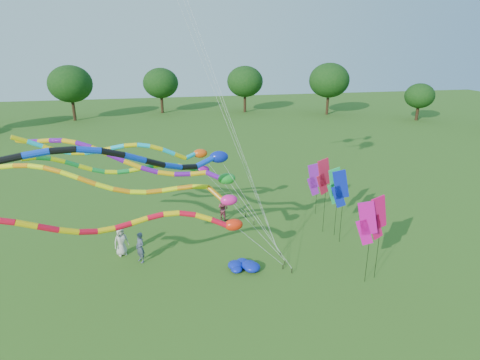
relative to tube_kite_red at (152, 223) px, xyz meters
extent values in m
plane|color=#255717|center=(4.71, -1.80, -3.89)|extent=(160.00, 160.00, 0.00)
cylinder|color=#382314|center=(43.16, 40.71, -2.44)|extent=(0.50, 0.50, 2.91)
ellipsoid|color=#10370F|center=(43.16, 40.71, 1.36)|extent=(6.13, 6.13, 5.21)
cylinder|color=#382314|center=(29.13, 45.85, -2.55)|extent=(0.50, 0.50, 2.68)
ellipsoid|color=#10370F|center=(29.13, 45.85, 0.95)|extent=(5.65, 5.65, 4.80)
cylinder|color=#382314|center=(17.03, 55.49, -2.43)|extent=(0.50, 0.50, 2.92)
ellipsoid|color=#10370F|center=(17.03, 55.49, 1.38)|extent=(6.16, 6.16, 5.23)
cylinder|color=#382314|center=(2.03, 51.77, -2.34)|extent=(0.50, 0.50, 3.11)
ellipsoid|color=#10370F|center=(2.03, 51.77, 1.72)|extent=(6.56, 6.56, 5.57)
cylinder|color=#382314|center=(-12.30, 50.98, -2.46)|extent=(0.50, 0.50, 2.85)
ellipsoid|color=#10370F|center=(-12.30, 50.98, 1.26)|extent=(6.02, 6.02, 5.12)
cylinder|color=black|center=(7.05, 0.73, -3.74)|extent=(0.05, 0.05, 0.30)
cylinder|color=silver|center=(5.59, 0.57, -2.14)|extent=(0.02, 0.02, 4.14)
ellipsoid|color=#F8290D|center=(4.14, 0.41, -0.68)|extent=(0.99, 0.63, 0.63)
cylinder|color=red|center=(3.39, 0.42, -0.48)|extent=(0.29, 0.29, 0.90)
cylinder|color=yellow|center=(2.58, 0.51, -0.14)|extent=(0.29, 0.29, 0.86)
cylinder|color=red|center=(1.78, 0.57, 0.09)|extent=(0.29, 0.29, 0.82)
cylinder|color=yellow|center=(0.98, 0.58, 0.17)|extent=(0.29, 0.29, 0.79)
cylinder|color=red|center=(0.19, 0.52, 0.13)|extent=(0.29, 0.29, 0.80)
cylinder|color=yellow|center=(-0.59, 0.39, 0.02)|extent=(0.29, 0.29, 0.81)
cylinder|color=red|center=(-1.37, 0.19, -0.09)|extent=(0.29, 0.29, 0.81)
cylinder|color=yellow|center=(-2.14, -0.05, -0.11)|extent=(0.29, 0.29, 0.81)
cylinder|color=red|center=(-2.91, -0.32, 0.00)|extent=(0.29, 0.29, 0.84)
cylinder|color=yellow|center=(-3.67, -0.60, 0.24)|extent=(0.29, 0.29, 0.87)
cylinder|color=red|center=(-4.44, -0.86, 0.59)|extent=(0.29, 0.29, 0.89)
cylinder|color=yellow|center=(-5.21, -1.08, 0.95)|extent=(0.29, 0.29, 0.87)
cylinder|color=red|center=(-5.99, -1.24, 1.25)|extent=(0.29, 0.29, 0.83)
cylinder|color=black|center=(7.29, 1.13, -3.74)|extent=(0.05, 0.05, 0.30)
cylinder|color=silver|center=(5.73, 1.51, -1.74)|extent=(0.02, 0.02, 4.93)
ellipsoid|color=#FF1C91|center=(4.17, 1.89, 0.13)|extent=(0.95, 0.61, 0.61)
cylinder|color=orange|center=(3.48, 2.33, 0.42)|extent=(0.28, 0.28, 1.15)
cylinder|color=#E6F00C|center=(2.71, 2.79, 0.70)|extent=(0.28, 0.28, 0.85)
cylinder|color=orange|center=(1.88, 2.99, 0.65)|extent=(0.28, 0.28, 0.86)
cylinder|color=#E6F00C|center=(1.03, 3.11, 0.55)|extent=(0.28, 0.28, 0.87)
cylinder|color=orange|center=(0.17, 3.19, 0.47)|extent=(0.28, 0.28, 0.87)
cylinder|color=#E6F00C|center=(-0.70, 3.22, 0.49)|extent=(0.28, 0.28, 0.88)
cylinder|color=orange|center=(-1.57, 3.23, 0.64)|extent=(0.28, 0.28, 0.91)
cylinder|color=#E6F00C|center=(-2.45, 3.25, 0.93)|extent=(0.28, 0.28, 0.94)
cylinder|color=orange|center=(-3.31, 3.30, 1.30)|extent=(0.28, 0.28, 0.95)
cylinder|color=#E6F00C|center=(-4.17, 3.40, 1.67)|extent=(0.28, 0.28, 0.93)
cylinder|color=orange|center=(-5.01, 3.56, 1.96)|extent=(0.28, 0.28, 0.89)
cylinder|color=#E6F00C|center=(-5.83, 3.79, 2.12)|extent=(0.28, 0.28, 0.86)
cylinder|color=orange|center=(-6.64, 4.08, 2.13)|extent=(0.28, 0.28, 0.86)
cylinder|color=#E6F00C|center=(-7.43, 4.43, 2.04)|extent=(0.28, 0.28, 0.88)
cylinder|color=black|center=(7.41, 0.23, -3.74)|extent=(0.05, 0.05, 0.30)
cylinder|color=silver|center=(5.71, 0.94, -1.07)|extent=(0.02, 0.02, 6.26)
ellipsoid|color=#1B9625|center=(4.02, 1.65, 1.46)|extent=(0.94, 0.61, 0.61)
cylinder|color=#600D97|center=(3.38, 2.16, 1.53)|extent=(0.27, 0.27, 0.99)
cylinder|color=#DB9D0B|center=(2.63, 2.64, 1.55)|extent=(0.27, 0.27, 0.89)
cylinder|color=#600D97|center=(1.77, 2.83, 1.49)|extent=(0.27, 0.27, 0.89)
cylinder|color=#DB9D0B|center=(0.89, 3.00, 1.55)|extent=(0.27, 0.27, 0.90)
cylinder|color=#600D97|center=(0.01, 3.16, 1.75)|extent=(0.27, 0.27, 0.93)
cylinder|color=#DB9D0B|center=(-0.87, 3.33, 2.06)|extent=(0.27, 0.27, 0.96)
cylinder|color=#600D97|center=(-1.72, 3.54, 2.45)|extent=(0.27, 0.27, 0.96)
cylinder|color=#DB9D0B|center=(-2.56, 3.81, 2.81)|extent=(0.27, 0.27, 0.94)
cylinder|color=#600D97|center=(-3.37, 4.14, 3.08)|extent=(0.27, 0.27, 0.90)
cylinder|color=#DB9D0B|center=(-4.15, 4.53, 3.21)|extent=(0.27, 0.27, 0.88)
cylinder|color=#600D97|center=(-4.91, 4.98, 3.21)|extent=(0.27, 0.27, 0.89)
cylinder|color=#DB9D0B|center=(-5.65, 5.47, 3.11)|extent=(0.27, 0.27, 0.90)
cylinder|color=#600D97|center=(-6.39, 5.98, 2.99)|extent=(0.27, 0.27, 0.90)
cylinder|color=#DB9D0B|center=(-7.12, 6.49, 2.94)|extent=(0.27, 0.27, 0.89)
cylinder|color=black|center=(7.33, 2.14, -3.74)|extent=(0.05, 0.05, 0.30)
cylinder|color=silver|center=(5.38, 1.32, -0.30)|extent=(0.02, 0.02, 7.85)
ellipsoid|color=#0B1FA6|center=(3.44, 0.51, 3.02)|extent=(0.92, 0.59, 0.59)
cylinder|color=blue|center=(2.69, 0.22, 2.87)|extent=(0.27, 0.27, 0.95)
cylinder|color=black|center=(1.89, -0.20, 2.82)|extent=(0.27, 0.27, 0.94)
cylinder|color=blue|center=(1.13, -0.72, 3.05)|extent=(0.27, 0.27, 0.97)
cylinder|color=black|center=(0.36, -1.22, 3.40)|extent=(0.27, 0.27, 0.99)
cylinder|color=blue|center=(-0.43, -1.66, 3.80)|extent=(0.27, 0.27, 0.99)
cylinder|color=black|center=(-1.25, -2.05, 4.16)|extent=(0.27, 0.27, 0.96)
cylinder|color=blue|center=(-2.09, -2.38, 4.41)|extent=(0.27, 0.27, 0.92)
cylinder|color=black|center=(-2.96, -2.64, 4.52)|extent=(0.27, 0.27, 0.91)
cylinder|color=blue|center=(-3.85, -2.86, 4.49)|extent=(0.27, 0.27, 0.92)
cylinder|color=black|center=(-4.75, -3.04, 4.39)|extent=(0.27, 0.27, 0.93)
cylinder|color=black|center=(6.82, 6.73, -3.74)|extent=(0.05, 0.05, 0.30)
cylinder|color=silver|center=(4.97, 6.38, -0.93)|extent=(0.02, 0.02, 6.55)
ellipsoid|color=#E84A0D|center=(3.12, 6.03, 1.74)|extent=(0.89, 0.57, 0.57)
cylinder|color=#0DBDE1|center=(2.46, 5.71, 1.70)|extent=(0.26, 0.26, 0.82)
cylinder|color=yellow|center=(1.81, 5.33, 1.84)|extent=(0.26, 0.26, 0.81)
cylinder|color=#0DBDE1|center=(1.13, 5.12, 2.20)|extent=(0.26, 0.26, 0.79)
cylinder|color=yellow|center=(0.44, 4.99, 2.51)|extent=(0.26, 0.26, 0.76)
cylinder|color=#0DBDE1|center=(-0.27, 4.92, 2.71)|extent=(0.26, 0.26, 0.72)
cylinder|color=yellow|center=(-0.99, 4.91, 2.76)|extent=(0.26, 0.26, 0.72)
cylinder|color=#0DBDE1|center=(-1.71, 4.94, 2.68)|extent=(0.26, 0.26, 0.74)
cylinder|color=yellow|center=(-2.44, 5.00, 2.55)|extent=(0.26, 0.26, 0.75)
cylinder|color=#0DBDE1|center=(-3.17, 5.05, 2.43)|extent=(0.26, 0.26, 0.74)
cylinder|color=yellow|center=(-3.90, 5.09, 2.41)|extent=(0.26, 0.26, 0.72)
cylinder|color=#0DBDE1|center=(-4.62, 5.07, 2.52)|extent=(0.26, 0.26, 0.74)
cylinder|color=yellow|center=(-5.32, 5.00, 2.77)|extent=(0.26, 0.26, 0.77)
cylinder|color=#0DBDE1|center=(-6.01, 4.86, 3.11)|extent=(0.26, 0.26, 0.79)
cylinder|color=yellow|center=(-6.70, 4.65, 3.45)|extent=(0.26, 0.26, 0.79)
cylinder|color=black|center=(6.53, 8.16, -3.74)|extent=(0.05, 0.05, 0.30)
cylinder|color=silver|center=(4.95, 7.85, -1.72)|extent=(0.02, 0.02, 4.96)
ellipsoid|color=#9C0E8C|center=(3.38, 7.53, 0.17)|extent=(0.97, 0.62, 0.62)
cylinder|color=#128730|center=(2.73, 7.13, 0.39)|extent=(0.28, 0.28, 1.02)
cylinder|color=#D0D50B|center=(2.05, 6.75, 0.74)|extent=(0.28, 0.28, 0.77)
cylinder|color=#128730|center=(1.32, 6.70, 0.91)|extent=(0.28, 0.28, 0.75)
cylinder|color=#D0D50B|center=(0.57, 6.70, 0.93)|extent=(0.28, 0.28, 0.75)
cylinder|color=#128730|center=(-0.18, 6.73, 0.84)|extent=(0.28, 0.28, 0.77)
cylinder|color=#D0D50B|center=(-0.94, 6.78, 0.71)|extent=(0.28, 0.28, 0.77)
cylinder|color=#128730|center=(-1.70, 6.81, 0.62)|extent=(0.28, 0.28, 0.75)
cylinder|color=#D0D50B|center=(-2.44, 6.81, 0.64)|extent=(0.28, 0.28, 0.75)
cylinder|color=#128730|center=(-3.18, 6.75, 0.79)|extent=(0.28, 0.28, 0.77)
cylinder|color=#D0D50B|center=(-3.90, 6.63, 1.07)|extent=(0.28, 0.28, 0.81)
cylinder|color=#128730|center=(-4.61, 6.45, 1.42)|extent=(0.28, 0.28, 0.82)
cylinder|color=#D0D50B|center=(-5.31, 6.20, 1.76)|extent=(0.28, 0.28, 0.81)
cylinder|color=#128730|center=(-6.00, 5.90, 2.02)|extent=(0.28, 0.28, 0.78)
cylinder|color=#D0D50B|center=(-6.68, 5.57, 2.13)|extent=(0.28, 0.28, 0.76)
cylinder|color=black|center=(7.21, 2.20, -3.74)|extent=(0.04, 0.04, 0.30)
cylinder|color=silver|center=(3.98, 2.08, 5.20)|extent=(0.01, 0.01, 18.73)
cylinder|color=black|center=(7.21, 2.20, -3.74)|extent=(0.04, 0.04, 0.30)
cylinder|color=silver|center=(3.39, 2.28, 6.31)|extent=(0.01, 0.01, 21.23)
cylinder|color=black|center=(7.21, 2.20, -3.74)|extent=(0.04, 0.04, 0.30)
cylinder|color=silver|center=(4.76, 4.71, 4.22)|extent=(0.01, 0.01, 17.13)
cylinder|color=black|center=(10.99, -1.38, -1.72)|extent=(0.02, 0.02, 4.33)
cube|color=#D20B8F|center=(10.78, -1.31, -0.16)|extent=(1.12, 0.44, 1.93)
cube|color=#D20B8F|center=(10.71, -1.29, -0.96)|extent=(0.98, 0.39, 1.51)
cylinder|color=black|center=(11.68, -1.16, -1.63)|extent=(0.02, 0.02, 4.53)
cube|color=#DF0C5E|center=(11.46, -1.20, 0.04)|extent=(1.15, 0.30, 1.93)
cube|color=#DF0C5E|center=(11.38, -1.21, -0.76)|extent=(1.00, 0.27, 1.51)
cylinder|color=black|center=(11.62, 3.13, -1.61)|extent=(0.02, 0.02, 4.55)
cube|color=#0C1EAF|center=(11.40, 3.17, 0.06)|extent=(1.15, 0.28, 1.93)
cube|color=#0C1EAF|center=(11.33, 3.18, -0.74)|extent=(1.00, 0.25, 1.51)
cylinder|color=black|center=(11.72, 4.12, -1.68)|extent=(0.02, 0.02, 4.41)
cube|color=#1CC55F|center=(11.50, 4.08, -0.08)|extent=(1.16, 0.25, 1.93)
cube|color=#1CC55F|center=(11.42, 4.07, -0.88)|extent=(1.01, 0.23, 1.51)
cylinder|color=black|center=(11.81, 7.66, -2.08)|extent=(0.02, 0.02, 3.63)
cube|color=purple|center=(11.59, 7.69, -0.86)|extent=(1.16, 0.21, 1.93)
cube|color=purple|center=(11.51, 7.70, -1.66)|extent=(1.01, 0.19, 1.51)
cylinder|color=black|center=(11.17, 4.75, -1.45)|extent=(0.02, 0.02, 4.88)
cube|color=red|center=(10.95, 4.70, 0.39)|extent=(1.14, 0.36, 1.93)
cube|color=red|center=(10.88, 4.68, -0.41)|extent=(0.99, 0.32, 1.51)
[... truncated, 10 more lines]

